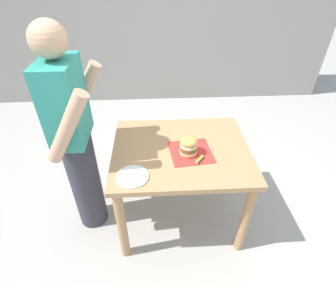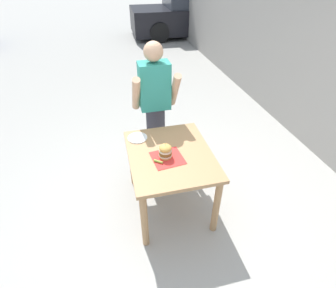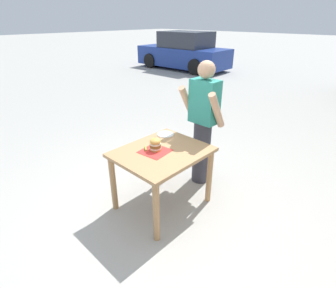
# 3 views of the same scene
# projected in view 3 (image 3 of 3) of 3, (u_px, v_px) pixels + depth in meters

# --- Properties ---
(ground_plane) EXTENTS (80.00, 80.00, 0.00)m
(ground_plane) POSITION_uv_depth(u_px,v_px,m) (163.00, 204.00, 3.35)
(ground_plane) COLOR #ADAAA3
(patio_table) EXTENTS (0.86, 1.04, 0.77)m
(patio_table) POSITION_uv_depth(u_px,v_px,m) (162.00, 160.00, 3.07)
(patio_table) COLOR tan
(patio_table) RESTS_ON ground
(serving_paper) EXTENTS (0.34, 0.34, 0.00)m
(serving_paper) POSITION_uv_depth(u_px,v_px,m) (155.00, 151.00, 3.00)
(serving_paper) COLOR red
(serving_paper) RESTS_ON patio_table
(sandwich) EXTENTS (0.14, 0.14, 0.18)m
(sandwich) POSITION_uv_depth(u_px,v_px,m) (155.00, 144.00, 2.99)
(sandwich) COLOR gold
(sandwich) RESTS_ON serving_paper
(pickle_spear) EXTENTS (0.09, 0.08, 0.02)m
(pickle_spear) POSITION_uv_depth(u_px,v_px,m) (146.00, 149.00, 3.03)
(pickle_spear) COLOR #8EA83D
(pickle_spear) RESTS_ON serving_paper
(side_plate_with_forks) EXTENTS (0.22, 0.22, 0.02)m
(side_plate_with_forks) POSITION_uv_depth(u_px,v_px,m) (165.00, 134.00, 3.42)
(side_plate_with_forks) COLOR white
(side_plate_with_forks) RESTS_ON patio_table
(diner_across_table) EXTENTS (0.55, 0.35, 1.69)m
(diner_across_table) POSITION_uv_depth(u_px,v_px,m) (203.00, 123.00, 3.47)
(diner_across_table) COLOR #33333D
(diner_across_table) RESTS_ON ground
(parked_car_mid_block) EXTENTS (4.26, 1.96, 1.60)m
(parked_car_mid_block) POSITION_uv_depth(u_px,v_px,m) (184.00, 52.00, 11.81)
(parked_car_mid_block) COLOR navy
(parked_car_mid_block) RESTS_ON ground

